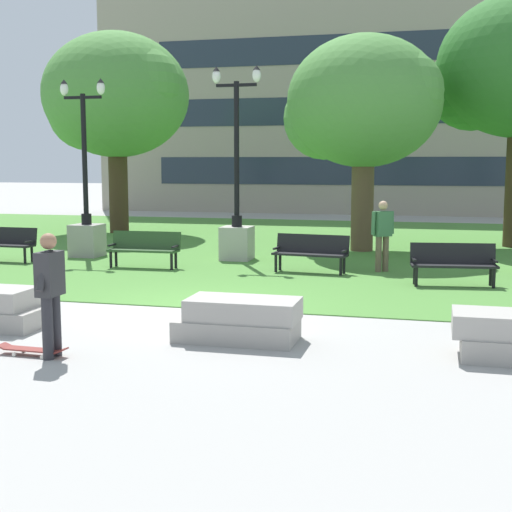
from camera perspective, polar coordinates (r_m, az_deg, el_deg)
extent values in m
plane|color=#A3A09B|center=(13.05, -4.88, -4.23)|extent=(140.00, 140.00, 0.00)
cube|color=#4C8438|center=(22.61, 3.45, 0.81)|extent=(40.00, 20.00, 0.02)
cube|color=#9E9991|center=(10.73, -1.55, -5.92)|extent=(1.80, 0.90, 0.32)
cube|color=#A6A098|center=(10.63, -1.02, -4.27)|extent=(1.66, 0.83, 0.32)
cylinder|color=#28282D|center=(10.05, -16.33, -5.57)|extent=(0.15, 0.15, 0.86)
cylinder|color=#28282D|center=(10.21, -15.74, -5.34)|extent=(0.15, 0.15, 0.86)
cube|color=#2D2D30|center=(9.99, -16.19, -1.37)|extent=(0.25, 0.40, 0.60)
cylinder|color=#2D2D30|center=(9.87, -16.62, -1.18)|extent=(0.11, 0.34, 0.54)
cylinder|color=#2D2D30|center=(10.10, -15.78, -0.96)|extent=(0.11, 0.34, 0.54)
sphere|color=#9E7051|center=(9.94, -16.28, 1.14)|extent=(0.22, 0.22, 0.22)
cube|color=maroon|center=(10.38, -17.45, -7.16)|extent=(0.81, 0.22, 0.02)
cube|color=maroon|center=(10.62, -19.49, -6.79)|extent=(0.13, 0.20, 0.06)
cube|color=maroon|center=(10.13, -15.31, -7.31)|extent=(0.13, 0.20, 0.06)
cylinder|color=silver|center=(10.42, -18.79, -7.47)|extent=(0.06, 0.03, 0.06)
cylinder|color=silver|center=(10.60, -18.11, -7.20)|extent=(0.06, 0.03, 0.06)
cylinder|color=silver|center=(10.18, -16.73, -7.74)|extent=(0.06, 0.03, 0.06)
cylinder|color=silver|center=(10.36, -16.07, -7.45)|extent=(0.06, 0.03, 0.06)
cube|color=black|center=(15.73, 15.56, -0.76)|extent=(1.84, 0.68, 0.05)
cube|color=black|center=(15.95, 15.45, 0.19)|extent=(1.80, 0.36, 0.46)
cube|color=black|center=(15.61, 12.53, -0.28)|extent=(0.11, 0.40, 0.04)
cube|color=black|center=(15.87, 18.57, -0.37)|extent=(0.11, 0.40, 0.04)
cylinder|color=black|center=(15.51, 12.70, -1.65)|extent=(0.07, 0.07, 0.41)
cylinder|color=black|center=(15.76, 18.49, -1.72)|extent=(0.07, 0.07, 0.41)
cylinder|color=black|center=(15.82, 12.58, -1.47)|extent=(0.07, 0.07, 0.41)
cylinder|color=black|center=(16.07, 18.26, -1.53)|extent=(0.07, 0.07, 0.41)
cube|color=black|center=(20.07, -19.68, 0.82)|extent=(1.81, 0.49, 0.05)
cube|color=black|center=(20.25, -19.30, 1.55)|extent=(1.80, 0.17, 0.46)
cube|color=black|center=(19.58, -17.69, 1.10)|extent=(0.07, 0.40, 0.04)
cylinder|color=black|center=(19.51, -18.00, 0.02)|extent=(0.07, 0.07, 0.41)
cylinder|color=black|center=(19.78, -17.49, 0.14)|extent=(0.07, 0.07, 0.41)
cube|color=black|center=(17.04, 4.32, 0.12)|extent=(1.84, 0.63, 0.05)
cube|color=black|center=(17.25, 4.56, 0.98)|extent=(1.80, 0.31, 0.46)
cube|color=black|center=(17.28, 1.65, 0.64)|extent=(0.10, 0.40, 0.04)
cube|color=black|center=(16.82, 7.08, 0.39)|extent=(0.10, 0.40, 0.04)
cylinder|color=black|center=(17.16, 1.60, -0.60)|extent=(0.07, 0.07, 0.41)
cylinder|color=black|center=(16.72, 6.80, -0.86)|extent=(0.07, 0.07, 0.41)
cylinder|color=black|center=(17.46, 1.94, -0.46)|extent=(0.07, 0.07, 0.41)
cylinder|color=black|center=(17.03, 7.05, -0.71)|extent=(0.07, 0.07, 0.41)
cube|color=#284723|center=(17.99, -9.02, 0.43)|extent=(1.81, 0.49, 0.05)
cube|color=#284723|center=(18.19, -8.75, 1.25)|extent=(1.80, 0.18, 0.46)
cube|color=black|center=(18.30, -11.48, 0.88)|extent=(0.07, 0.40, 0.04)
cube|color=black|center=(17.68, -6.50, 0.75)|extent=(0.07, 0.40, 0.04)
cylinder|color=black|center=(18.18, -11.54, -0.29)|extent=(0.07, 0.07, 0.41)
cylinder|color=black|center=(17.59, -6.77, -0.45)|extent=(0.07, 0.07, 0.41)
cylinder|color=black|center=(18.47, -11.13, -0.16)|extent=(0.07, 0.07, 0.41)
cylinder|color=black|center=(17.89, -6.43, -0.31)|extent=(0.07, 0.07, 0.41)
cube|color=#ADA89E|center=(19.31, -1.54, 1.04)|extent=(0.80, 0.80, 0.90)
cylinder|color=black|center=(19.25, -1.54, 2.81)|extent=(0.28, 0.28, 0.30)
cylinder|color=black|center=(19.18, -1.56, 8.09)|extent=(0.14, 0.14, 3.84)
cube|color=black|center=(19.29, -1.58, 13.51)|extent=(1.10, 0.08, 0.08)
ellipsoid|color=white|center=(19.47, -3.19, 14.15)|extent=(0.22, 0.22, 0.36)
cone|color=black|center=(19.49, -3.19, 14.72)|extent=(0.20, 0.20, 0.13)
ellipsoid|color=white|center=(19.17, 0.05, 14.27)|extent=(0.22, 0.22, 0.36)
cone|color=black|center=(19.20, 0.05, 14.85)|extent=(0.20, 0.20, 0.13)
cube|color=gray|center=(20.53, -13.36, 1.22)|extent=(0.80, 0.80, 0.90)
cylinder|color=black|center=(20.47, -13.41, 2.89)|extent=(0.28, 0.28, 0.30)
cylinder|color=black|center=(20.41, -13.55, 7.49)|extent=(0.14, 0.14, 3.58)
cube|color=black|center=(20.48, -13.70, 12.22)|extent=(1.10, 0.08, 0.08)
ellipsoid|color=white|center=(20.77, -15.10, 12.78)|extent=(0.22, 0.22, 0.36)
cone|color=black|center=(20.79, -15.12, 13.31)|extent=(0.20, 0.20, 0.13)
ellipsoid|color=white|center=(20.26, -12.31, 13.00)|extent=(0.22, 0.22, 0.36)
cone|color=black|center=(20.28, -12.33, 13.55)|extent=(0.20, 0.20, 0.13)
cylinder|color=#42301E|center=(27.18, -10.96, 5.64)|extent=(0.71, 0.71, 3.60)
ellipsoid|color=#4C893D|center=(27.27, -11.13, 12.53)|extent=(5.35, 5.35, 4.55)
sphere|color=#4C893D|center=(28.36, -13.37, 11.19)|extent=(2.94, 2.94, 2.94)
sphere|color=#4C893D|center=(26.27, -8.95, 13.36)|extent=(2.67, 2.67, 2.67)
sphere|color=#2D6B28|center=(24.11, 16.94, 12.89)|extent=(2.82, 2.82, 2.82)
cylinder|color=brown|center=(21.43, 8.51, 4.62)|extent=(0.67, 0.67, 3.15)
ellipsoid|color=#4C893D|center=(21.48, 8.66, 12.14)|extent=(4.51, 4.51, 3.84)
sphere|color=#4C893D|center=(22.05, 5.49, 10.89)|extent=(2.48, 2.48, 2.48)
sphere|color=#4C893D|center=(20.96, 11.70, 12.81)|extent=(2.26, 2.26, 2.26)
cylinder|color=brown|center=(17.41, 9.78, 0.15)|extent=(0.15, 0.15, 0.86)
cylinder|color=brown|center=(17.52, 10.32, 0.18)|extent=(0.15, 0.15, 0.86)
cube|color=#3D7047|center=(17.38, 10.11, 2.55)|extent=(0.46, 0.43, 0.60)
cylinder|color=#3D7047|center=(17.25, 9.39, 2.61)|extent=(0.15, 0.15, 0.55)
cylinder|color=#3D7047|center=(17.52, 10.82, 2.65)|extent=(0.15, 0.15, 0.55)
sphere|color=tan|center=(17.35, 10.14, 4.00)|extent=(0.22, 0.22, 0.22)
cube|color=gray|center=(36.98, 8.51, 13.77)|extent=(28.27, 1.00, 13.44)
cube|color=#232D3D|center=(36.25, 8.29, 6.74)|extent=(21.20, 0.03, 1.40)
cube|color=#232D3D|center=(36.33, 8.38, 11.48)|extent=(21.20, 0.03, 1.40)
cube|color=#232D3D|center=(36.67, 8.47, 16.16)|extent=(21.20, 0.03, 1.40)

